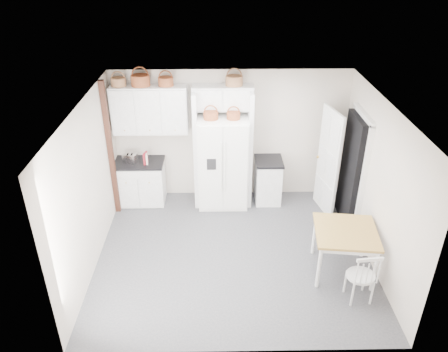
{
  "coord_description": "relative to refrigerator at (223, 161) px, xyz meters",
  "views": [
    {
      "loc": [
        -0.26,
        -5.85,
        4.7
      ],
      "look_at": [
        -0.15,
        0.4,
        1.27
      ],
      "focal_mm": 35.0,
      "sensor_mm": 36.0,
      "label": 1
    }
  ],
  "objects": [
    {
      "name": "cookbook_red",
      "position": [
        -1.48,
        -0.03,
        0.1
      ],
      "size": [
        0.07,
        0.16,
        0.23
      ],
      "primitive_type": "cube",
      "rotation": [
        0.0,
        0.0,
        -0.23
      ],
      "color": "maroon",
      "rests_on": "counter_left"
    },
    {
      "name": "basket_fridge_b",
      "position": [
        0.19,
        -0.1,
        0.97
      ],
      "size": [
        0.24,
        0.24,
        0.13
      ],
      "primitive_type": "cylinder",
      "color": "maroon",
      "rests_on": "refrigerator"
    },
    {
      "name": "windsor_chair",
      "position": [
        1.94,
        -2.73,
        -0.48
      ],
      "size": [
        0.45,
        0.42,
        0.85
      ],
      "primitive_type": "cube",
      "rotation": [
        0.0,
        0.0,
        0.1
      ],
      "color": "silver",
      "rests_on": "floor"
    },
    {
      "name": "door_slab",
      "position": [
        1.95,
        -0.32,
        0.12
      ],
      "size": [
        0.21,
        0.79,
        2.05
      ],
      "primitive_type": "cube",
      "rotation": [
        0.0,
        0.0,
        -1.36
      ],
      "color": "white",
      "rests_on": "floor"
    },
    {
      "name": "base_cab_left",
      "position": [
        -1.63,
        0.05,
        -0.48
      ],
      "size": [
        0.92,
        0.58,
        0.85
      ],
      "primitive_type": "cube",
      "color": "silver",
      "rests_on": "floor"
    },
    {
      "name": "refrigerator",
      "position": [
        0.0,
        0.0,
        0.0
      ],
      "size": [
        0.94,
        0.75,
        1.81
      ],
      "primitive_type": "cube",
      "color": "white",
      "rests_on": "floor"
    },
    {
      "name": "wall_back",
      "position": [
        0.15,
        0.35,
        0.39
      ],
      "size": [
        4.5,
        0.0,
        4.5
      ],
      "primitive_type": "plane",
      "rotation": [
        1.57,
        0.0,
        0.0
      ],
      "color": "beige",
      "rests_on": "floor"
    },
    {
      "name": "base_cab_right",
      "position": [
        0.9,
        0.05,
        -0.48
      ],
      "size": [
        0.49,
        0.59,
        0.86
      ],
      "primitive_type": "cube",
      "color": "silver",
      "rests_on": "floor"
    },
    {
      "name": "toaster",
      "position": [
        -1.78,
        0.01,
        0.07
      ],
      "size": [
        0.29,
        0.22,
        0.18
      ],
      "primitive_type": "cube",
      "rotation": [
        0.0,
        0.0,
        -0.32
      ],
      "color": "silver",
      "rests_on": "counter_left"
    },
    {
      "name": "floor",
      "position": [
        0.15,
        -1.65,
        -0.91
      ],
      "size": [
        4.5,
        4.5,
        0.0
      ],
      "primitive_type": "plane",
      "color": "#37383F",
      "rests_on": "ground"
    },
    {
      "name": "basket_fridge_a",
      "position": [
        -0.22,
        -0.1,
        0.98
      ],
      "size": [
        0.27,
        0.27,
        0.14
      ],
      "primitive_type": "cylinder",
      "color": "maroon",
      "rests_on": "refrigerator"
    },
    {
      "name": "upper_cabinet",
      "position": [
        -1.35,
        0.18,
        0.99
      ],
      "size": [
        1.4,
        0.34,
        0.9
      ],
      "primitive_type": "cube",
      "color": "silver",
      "rests_on": "wall_back"
    },
    {
      "name": "dining_table",
      "position": [
        1.85,
        -2.12,
        -0.52
      ],
      "size": [
        1.03,
        1.03,
        0.78
      ],
      "primitive_type": "cube",
      "rotation": [
        0.0,
        0.0,
        -0.11
      ],
      "color": "olive",
      "rests_on": "floor"
    },
    {
      "name": "wall_left",
      "position": [
        -2.1,
        -1.65,
        0.39
      ],
      "size": [
        0.0,
        4.0,
        4.0
      ],
      "primitive_type": "plane",
      "rotation": [
        1.57,
        0.0,
        1.57
      ],
      "color": "beige",
      "rests_on": "floor"
    },
    {
      "name": "fridge_panel_left",
      "position": [
        -0.51,
        0.05,
        0.24
      ],
      "size": [
        0.08,
        0.6,
        2.3
      ],
      "primitive_type": "cube",
      "color": "silver",
      "rests_on": "floor"
    },
    {
      "name": "ceiling",
      "position": [
        0.15,
        -1.65,
        1.69
      ],
      "size": [
        4.5,
        4.5,
        0.0
      ],
      "primitive_type": "plane",
      "color": "white",
      "rests_on": "wall_back"
    },
    {
      "name": "counter_right",
      "position": [
        0.9,
        0.05,
        -0.02
      ],
      "size": [
        0.53,
        0.63,
        0.04
      ],
      "primitive_type": "cube",
      "color": "black",
      "rests_on": "base_cab_right"
    },
    {
      "name": "trim_post",
      "position": [
        -2.05,
        -0.3,
        0.39
      ],
      "size": [
        0.09,
        0.09,
        2.6
      ],
      "primitive_type": "cube",
      "color": "#451D14",
      "rests_on": "floor"
    },
    {
      "name": "fridge_panel_right",
      "position": [
        0.51,
        0.05,
        0.24
      ],
      "size": [
        0.08,
        0.6,
        2.3
      ],
      "primitive_type": "cube",
      "color": "silver",
      "rests_on": "floor"
    },
    {
      "name": "counter_left",
      "position": [
        -1.63,
        0.05,
        -0.04
      ],
      "size": [
        0.96,
        0.62,
        0.04
      ],
      "primitive_type": "cube",
      "color": "black",
      "rests_on": "base_cab_left"
    },
    {
      "name": "bridge_cabinet",
      "position": [
        -0.0,
        0.18,
        1.22
      ],
      "size": [
        1.12,
        0.34,
        0.45
      ],
      "primitive_type": "cube",
      "color": "silver",
      "rests_on": "wall_back"
    },
    {
      "name": "basket_upper_c",
      "position": [
        -1.02,
        0.18,
        1.52
      ],
      "size": [
        0.27,
        0.27,
        0.16
      ],
      "primitive_type": "cylinder",
      "color": "maroon",
      "rests_on": "upper_cabinet"
    },
    {
      "name": "basket_upper_a",
      "position": [
        -1.87,
        0.18,
        1.52
      ],
      "size": [
        0.26,
        0.26,
        0.15
      ],
      "primitive_type": "cylinder",
      "color": "brown",
      "rests_on": "upper_cabinet"
    },
    {
      "name": "wall_right",
      "position": [
        2.4,
        -1.65,
        0.39
      ],
      "size": [
        0.0,
        4.0,
        4.0
      ],
      "primitive_type": "plane",
      "rotation": [
        1.57,
        0.0,
        -1.57
      ],
      "color": "beige",
      "rests_on": "floor"
    },
    {
      "name": "basket_upper_b",
      "position": [
        -1.47,
        0.18,
        1.54
      ],
      "size": [
        0.34,
        0.34,
        0.2
      ],
      "primitive_type": "cylinder",
      "color": "maroon",
      "rests_on": "upper_cabinet"
    },
    {
      "name": "cookbook_cream",
      "position": [
        -1.45,
        -0.03,
        0.09
      ],
      "size": [
        0.05,
        0.14,
        0.21
      ],
      "primitive_type": "cube",
      "rotation": [
        0.0,
        0.0,
        0.13
      ],
      "color": "silver",
      "rests_on": "counter_left"
    },
    {
      "name": "basket_bridge_b",
      "position": [
        0.21,
        0.18,
        1.53
      ],
      "size": [
        0.31,
        0.31,
        0.18
      ],
      "primitive_type": "cylinder",
      "color": "brown",
      "rests_on": "bridge_cabinet"
    },
    {
      "name": "doorway_void",
      "position": [
        2.31,
        -0.65,
        0.12
      ],
      "size": [
        0.18,
        0.85,
        2.05
      ],
      "primitive_type": "cube",
      "color": "black",
      "rests_on": "floor"
    }
  ]
}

